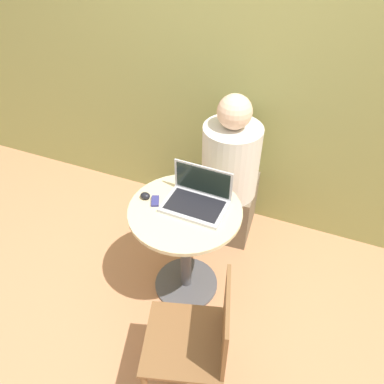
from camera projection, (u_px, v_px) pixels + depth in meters
The scene contains 8 objects.
ground_plane at pixel (186, 284), 2.64m from camera, with size 12.00×12.00×0.00m, color tan.
back_wall at pixel (238, 56), 2.43m from camera, with size 7.00×0.05×2.60m.
round_table at pixel (185, 235), 2.31m from camera, with size 0.67×0.67×0.72m.
laptop at pixel (197, 198), 2.18m from camera, with size 0.37×0.26×0.22m.
cell_phone at pixel (155, 201), 2.21m from camera, with size 0.08×0.10×0.02m.
computer_mouse at pixel (145, 196), 2.23m from camera, with size 0.06×0.05×0.04m.
chair_empty at pixel (197, 342), 1.85m from camera, with size 0.50×0.50×0.84m.
person_seated at pixel (231, 180), 2.75m from camera, with size 0.42×0.62×1.20m.
Camera 1 is at (0.63, -1.45, 2.21)m, focal length 35.00 mm.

